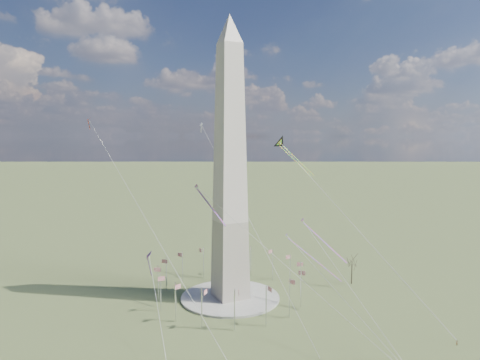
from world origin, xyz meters
name	(u,v)px	position (x,y,z in m)	size (l,w,h in m)	color
ground	(230,298)	(0.00, 0.00, 0.00)	(2000.00, 2000.00, 0.00)	#536130
plaza	(230,297)	(0.00, 0.00, 0.40)	(36.00, 36.00, 0.80)	#AEAB9F
washington_monument	(230,168)	(0.00, 0.00, 47.95)	(15.56, 15.56, 100.00)	#B9AF9B
flagpole_ring	(230,279)	(0.00, 0.00, 7.27)	(54.40, 54.40, 13.00)	white
tree_near	(352,263)	(50.21, -7.98, 8.69)	(6.97, 6.97, 12.19)	#473E2B
person_east	(457,343)	(42.18, -60.92, 0.78)	(0.57, 0.37, 1.55)	gray
kite_delta_black	(282,145)	(29.28, 12.09, 55.57)	(9.72, 19.15, 15.60)	black
kite_diamond_purple	(149,257)	(-28.39, 4.87, 17.77)	(2.26, 3.16, 9.27)	#3E1767
kite_streamer_left	(318,235)	(25.65, -17.72, 24.46)	(7.28, 18.14, 12.92)	red
kite_streamer_mid	(207,201)	(-8.30, 1.80, 36.47)	(4.91, 18.14, 12.58)	red
kite_streamer_right	(304,250)	(35.13, 3.60, 12.75)	(14.18, 21.57, 16.85)	red
kite_small_red	(89,121)	(-42.64, 34.54, 64.90)	(1.43, 2.09, 4.42)	red
kite_small_white	(201,125)	(5.20, 40.49, 63.86)	(1.13, 1.87, 4.35)	white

